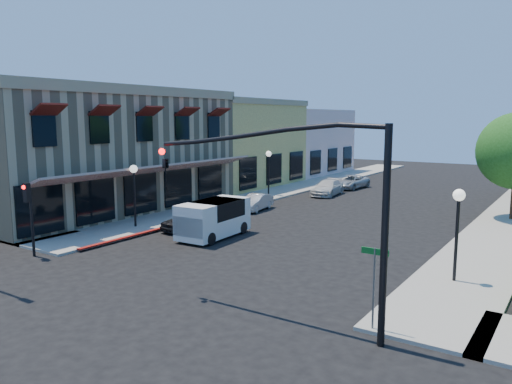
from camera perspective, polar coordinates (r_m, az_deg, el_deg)
The scene contains 17 objects.
ground at distance 17.59m, azimuth -13.80°, elevation -12.19°, with size 120.00×120.00×0.00m, color black.
sidewalk_left at distance 43.87m, azimuth 4.64°, elevation 0.49°, with size 3.50×50.00×0.12m, color gray.
curb_red_strip at distance 27.69m, azimuth -11.33°, elevation -4.49°, with size 0.25×10.00×0.06m, color maroon.
corner_brick_building at distance 35.46m, azimuth -17.94°, elevation 4.62°, with size 11.77×18.20×8.10m.
yellow_stucco_building at distance 46.34m, azimuth -3.26°, elevation 5.57°, with size 10.00×12.00×7.60m, color tan.
pink_stucco_building at distance 56.41m, azimuth 4.10°, elevation 5.77°, with size 10.00×12.00×7.00m, color beige.
signal_mast_arm at distance 14.22m, azimuth 6.48°, elevation 0.14°, with size 8.01×0.39×6.00m.
secondary_signal at distance 24.08m, azimuth -24.52°, elevation -1.42°, with size 0.28×0.42×3.32m.
street_name_sign at distance 14.75m, azimuth 13.36°, elevation -9.27°, with size 0.80×0.06×2.50m.
lamppost_left_near at distance 28.37m, azimuth -13.78°, elevation 1.35°, with size 0.44×0.44×3.57m.
lamppost_left_far at distance 39.16m, azimuth 1.45°, elevation 3.49°, with size 0.44×0.44×3.57m.
lamppost_right_near at distance 19.70m, azimuth 22.10°, elevation -2.09°, with size 0.44×0.44×3.57m.
white_van at distance 25.80m, azimuth -4.92°, elevation -2.82°, with size 2.05×4.35×1.89m.
parked_car_a at distance 27.82m, azimuth -7.73°, elevation -3.11°, with size 1.38×3.43×1.17m, color black.
parked_car_b at distance 33.33m, azimuth -0.02°, elevation -1.19°, with size 1.15×3.29×1.08m, color #B0B2B6.
parked_car_c at distance 40.25m, azimuth 8.19°, elevation 0.49°, with size 1.70×4.18×1.21m, color beige.
parked_car_d at distance 44.49m, azimuth 10.78°, elevation 1.15°, with size 1.93×4.18×1.16m, color #ADAFB2.
Camera 1 is at (12.26, -11.03, 6.13)m, focal length 35.00 mm.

